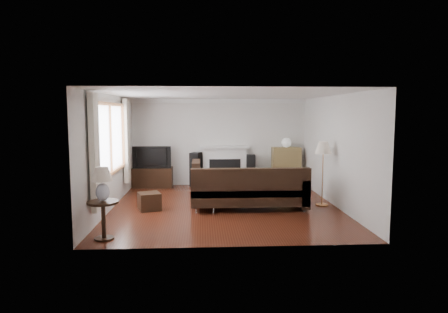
{
  "coord_description": "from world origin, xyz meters",
  "views": [
    {
      "loc": [
        -0.51,
        -8.83,
        2.11
      ],
      "look_at": [
        0.0,
        0.3,
        1.1
      ],
      "focal_mm": 32.0,
      "sensor_mm": 36.0,
      "label": 1
    }
  ],
  "objects": [
    {
      "name": "room",
      "position": [
        0.0,
        0.0,
        1.25
      ],
      "size": [
        5.1,
        5.6,
        2.54
      ],
      "color": "#491C10",
      "rests_on": "ground"
    },
    {
      "name": "tv_stand",
      "position": [
        -1.91,
        2.47,
        0.28
      ],
      "size": [
        1.11,
        0.5,
        0.56
      ],
      "primitive_type": "cube",
      "color": "black",
      "rests_on": "ground"
    },
    {
      "name": "window",
      "position": [
        -2.45,
        -0.2,
        1.55
      ],
      "size": [
        0.12,
        2.74,
        1.54
      ],
      "primitive_type": "cube",
      "color": "brown",
      "rests_on": "room"
    },
    {
      "name": "bookshelf",
      "position": [
        1.93,
        2.53,
        0.55
      ],
      "size": [
        0.81,
        0.38,
        1.11
      ],
      "primitive_type": "cube",
      "color": "olive",
      "rests_on": "ground"
    },
    {
      "name": "sectional_sofa",
      "position": [
        0.52,
        -0.22,
        0.44
      ],
      "size": [
        2.73,
        2.0,
        0.88
      ],
      "primitive_type": "cube",
      "color": "black",
      "rests_on": "ground"
    },
    {
      "name": "floor_lamp",
      "position": [
        2.22,
        -0.04,
        0.73
      ],
      "size": [
        0.45,
        0.45,
        1.46
      ],
      "primitive_type": "cube",
      "rotation": [
        0.0,
        0.0,
        0.23
      ],
      "color": "#CD8747",
      "rests_on": "ground"
    },
    {
      "name": "curtain_far",
      "position": [
        -2.4,
        1.32,
        1.4
      ],
      "size": [
        0.1,
        0.35,
        2.1
      ],
      "primitive_type": "cube",
      "color": "silver",
      "rests_on": "room"
    },
    {
      "name": "footstool",
      "position": [
        -1.66,
        -0.24,
        0.19
      ],
      "size": [
        0.57,
        0.57,
        0.38
      ],
      "primitive_type": "cube",
      "rotation": [
        0.0,
        0.0,
        0.34
      ],
      "color": "black",
      "rests_on": "ground"
    },
    {
      "name": "speaker_left",
      "position": [
        -0.68,
        2.52,
        0.49
      ],
      "size": [
        0.38,
        0.41,
        0.97
      ],
      "primitive_type": "cube",
      "rotation": [
        0.0,
        0.0,
        -0.41
      ],
      "color": "black",
      "rests_on": "ground"
    },
    {
      "name": "globe_lamp",
      "position": [
        1.93,
        2.53,
        1.25
      ],
      "size": [
        0.27,
        0.27,
        0.27
      ],
      "primitive_type": "sphere",
      "color": "white",
      "rests_on": "bookshelf"
    },
    {
      "name": "television",
      "position": [
        -1.91,
        2.47,
        0.87
      ],
      "size": [
        1.07,
        0.14,
        0.62
      ],
      "primitive_type": "imported",
      "color": "black",
      "rests_on": "tv_stand"
    },
    {
      "name": "table_lamp",
      "position": [
        -2.15,
        -2.25,
        0.93
      ],
      "size": [
        0.34,
        0.34,
        0.56
      ],
      "primitive_type": "cube",
      "color": "silver",
      "rests_on": "side_table"
    },
    {
      "name": "curtain_near",
      "position": [
        -2.4,
        -1.72,
        1.4
      ],
      "size": [
        0.1,
        0.35,
        2.1
      ],
      "primitive_type": "cube",
      "color": "silver",
      "rests_on": "room"
    },
    {
      "name": "speaker_right",
      "position": [
        0.9,
        2.55,
        0.45
      ],
      "size": [
        0.27,
        0.31,
        0.9
      ],
      "primitive_type": "cube",
      "rotation": [
        0.0,
        0.0,
        -0.06
      ],
      "color": "black",
      "rests_on": "ground"
    },
    {
      "name": "fireplace",
      "position": [
        0.15,
        2.64,
        0.57
      ],
      "size": [
        1.4,
        0.26,
        1.15
      ],
      "primitive_type": "cube",
      "color": "white",
      "rests_on": "room"
    },
    {
      "name": "coffee_table",
      "position": [
        0.58,
        1.15,
        0.24
      ],
      "size": [
        1.28,
        0.81,
        0.47
      ],
      "primitive_type": "cube",
      "rotation": [
        0.0,
        0.0,
        0.13
      ],
      "color": "olive",
      "rests_on": "ground"
    },
    {
      "name": "side_table",
      "position": [
        -2.15,
        -2.25,
        0.32
      ],
      "size": [
        0.52,
        0.52,
        0.65
      ],
      "primitive_type": "cube",
      "color": "black",
      "rests_on": "ground"
    }
  ]
}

